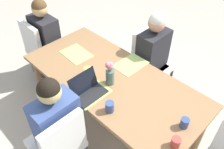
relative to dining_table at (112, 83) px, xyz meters
name	(u,v)px	position (x,y,z in m)	size (l,w,h in m)	color
ground_plane	(112,120)	(0.00, 0.00, -0.65)	(10.00, 10.00, 0.00)	#B2A899
dining_table	(112,83)	(0.00, 0.00, 0.00)	(2.03, 0.94, 0.73)	olive
chair_near_left_near	(59,143)	(0.10, -0.79, -0.15)	(0.44, 0.44, 0.90)	silver
person_near_left_near	(59,132)	(0.03, -0.73, -0.12)	(0.36, 0.40, 1.19)	#2D2D33
chair_far_left_mid	(149,58)	(-0.10, 0.80, -0.15)	(0.44, 0.44, 0.90)	silver
person_far_left_mid	(151,61)	(-0.02, 0.74, -0.12)	(0.36, 0.40, 1.19)	#2D2D33
chair_head_left_left_far	(41,47)	(-1.33, -0.07, -0.15)	(0.44, 0.44, 0.90)	silver
person_head_left_left_far	(48,45)	(-1.27, 0.00, -0.12)	(0.40, 0.36, 1.19)	#2D2D33
flower_vase	(110,73)	(0.04, -0.07, 0.22)	(0.09, 0.09, 0.27)	#4C6B60
placemat_near_left_near	(91,93)	(0.01, -0.31, 0.08)	(0.36, 0.26, 0.00)	#9EBC66
placemat_far_left_mid	(131,64)	(-0.01, 0.31, 0.08)	(0.36, 0.26, 0.00)	#9EBC66
placemat_head_left_left_far	(76,54)	(-0.60, 0.00, 0.08)	(0.36, 0.26, 0.00)	#9EBC66
laptop_near_left_near	(87,90)	(-0.01, -0.33, 0.12)	(0.22, 0.32, 0.21)	black
coffee_mug_near_left	(185,123)	(0.87, 0.00, 0.12)	(0.07, 0.07, 0.09)	#33477A
coffee_mug_near_right	(88,71)	(-0.22, -0.14, 0.12)	(0.08, 0.08, 0.09)	#DBC64C
coffee_mug_centre_left	(110,107)	(0.30, -0.33, 0.13)	(0.08, 0.08, 0.10)	#33477A
coffee_mug_centre_right	(176,142)	(0.93, -0.21, 0.12)	(0.08, 0.08, 0.09)	#AD3D38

